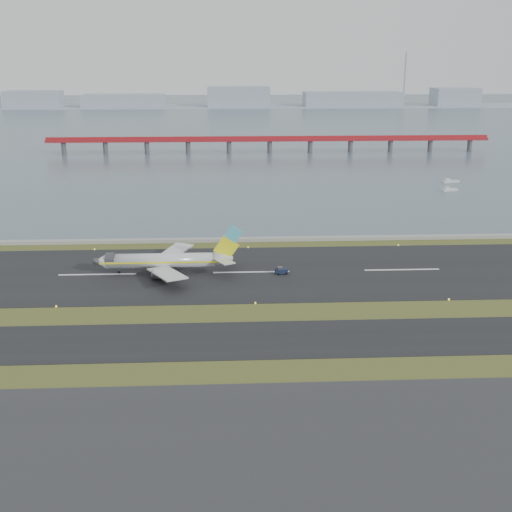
% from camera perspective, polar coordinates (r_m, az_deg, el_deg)
% --- Properties ---
extents(ground, '(1000.00, 1000.00, 0.00)m').
position_cam_1_polar(ground, '(140.09, 0.09, -5.41)').
color(ground, '#3D4C1B').
rests_on(ground, ground).
extents(apron_strip, '(1000.00, 50.00, 0.10)m').
position_cam_1_polar(apron_strip, '(91.89, 1.90, -18.70)').
color(apron_strip, '#2D2C2F').
rests_on(apron_strip, ground).
extents(taxiway_strip, '(1000.00, 18.00, 0.10)m').
position_cam_1_polar(taxiway_strip, '(129.10, 0.36, -7.44)').
color(taxiway_strip, black).
rests_on(taxiway_strip, ground).
extents(runway_strip, '(1000.00, 45.00, 0.10)m').
position_cam_1_polar(runway_strip, '(168.13, -0.42, -1.45)').
color(runway_strip, black).
rests_on(runway_strip, ground).
extents(seawall, '(1000.00, 2.50, 1.00)m').
position_cam_1_polar(seawall, '(196.64, -0.78, 1.48)').
color(seawall, gray).
rests_on(seawall, ground).
extents(bay_water, '(1400.00, 800.00, 1.30)m').
position_cam_1_polar(bay_water, '(591.61, -2.19, 12.02)').
color(bay_water, '#4A5D6A').
rests_on(bay_water, ground).
extents(red_pier, '(260.00, 5.00, 10.20)m').
position_cam_1_polar(red_pier, '(382.89, 1.23, 10.25)').
color(red_pier, maroon).
rests_on(red_pier, ground).
extents(far_shoreline, '(1400.00, 80.00, 60.50)m').
position_cam_1_polar(far_shoreline, '(750.91, -1.27, 13.60)').
color(far_shoreline, '#94A0AF').
rests_on(far_shoreline, ground).
extents(airliner, '(38.52, 32.89, 12.80)m').
position_cam_1_polar(airliner, '(168.07, -7.93, -0.40)').
color(airliner, silver).
rests_on(airliner, ground).
extents(pushback_tug, '(3.36, 2.31, 1.99)m').
position_cam_1_polar(pushback_tug, '(166.57, 2.26, -1.31)').
color(pushback_tug, '#131C34').
rests_on(pushback_tug, ground).
extents(workboat_near, '(7.58, 4.37, 1.76)m').
position_cam_1_polar(workboat_near, '(283.70, 16.79, 5.67)').
color(workboat_near, silver).
rests_on(workboat_near, ground).
extents(workboat_far, '(7.94, 3.73, 1.85)m').
position_cam_1_polar(workboat_far, '(303.07, 16.88, 6.38)').
color(workboat_far, silver).
rests_on(workboat_far, ground).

